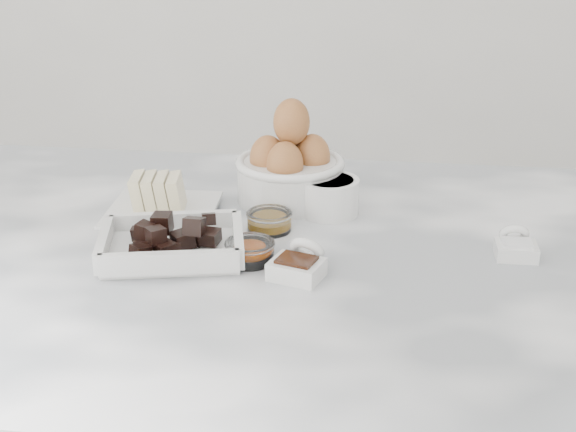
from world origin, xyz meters
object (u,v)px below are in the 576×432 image
object	(u,v)px
honey_bowl	(269,221)
vanilla_spoon	(299,264)
chocolate_dish	(172,240)
egg_bowl	(290,168)
zest_bowl	(250,250)
salt_spoon	(516,246)
butter_plate	(160,203)
sugar_ramekin	(329,195)

from	to	relation	value
honey_bowl	vanilla_spoon	xyz separation A→B (m)	(0.06, -0.13, 0.00)
chocolate_dish	egg_bowl	world-z (taller)	egg_bowl
honey_bowl	vanilla_spoon	distance (m)	0.15
zest_bowl	salt_spoon	bearing A→B (deg)	10.62
zest_bowl	vanilla_spoon	bearing A→B (deg)	-24.59
butter_plate	honey_bowl	distance (m)	0.17
chocolate_dish	honey_bowl	size ratio (longest dim) A/B	3.24
butter_plate	sugar_ramekin	xyz separation A→B (m)	(0.24, 0.05, 0.01)
egg_bowl	vanilla_spoon	bearing A→B (deg)	-79.93
sugar_ramekin	butter_plate	bearing A→B (deg)	-168.58
chocolate_dish	honey_bowl	xyz separation A→B (m)	(0.11, 0.10, -0.01)
chocolate_dish	zest_bowl	distance (m)	0.10
sugar_ramekin	vanilla_spoon	size ratio (longest dim) A/B	1.00
butter_plate	egg_bowl	world-z (taller)	egg_bowl
zest_bowl	vanilla_spoon	xyz separation A→B (m)	(0.07, -0.03, 0.00)
honey_bowl	sugar_ramekin	bearing A→B (deg)	44.40
sugar_ramekin	salt_spoon	distance (m)	0.28
butter_plate	vanilla_spoon	bearing A→B (deg)	-35.77
sugar_ramekin	salt_spoon	world-z (taller)	sugar_ramekin
chocolate_dish	salt_spoon	xyz separation A→B (m)	(0.44, 0.06, -0.01)
chocolate_dish	salt_spoon	distance (m)	0.45
sugar_ramekin	chocolate_dish	bearing A→B (deg)	-137.32
egg_bowl	zest_bowl	size ratio (longest dim) A/B	2.54
vanilla_spoon	zest_bowl	bearing A→B (deg)	155.41
vanilla_spoon	chocolate_dish	bearing A→B (deg)	168.67
chocolate_dish	sugar_ramekin	bearing A→B (deg)	42.68
butter_plate	zest_bowl	bearing A→B (deg)	-39.84
egg_bowl	salt_spoon	size ratio (longest dim) A/B	2.58
chocolate_dish	zest_bowl	bearing A→B (deg)	-1.91
egg_bowl	honey_bowl	bearing A→B (deg)	-96.40
sugar_ramekin	egg_bowl	distance (m)	0.08
honey_bowl	zest_bowl	world-z (taller)	same
butter_plate	salt_spoon	bearing A→B (deg)	-7.58
zest_bowl	honey_bowl	bearing A→B (deg)	85.03
sugar_ramekin	egg_bowl	world-z (taller)	egg_bowl
sugar_ramekin	zest_bowl	xyz separation A→B (m)	(-0.09, -0.18, -0.01)
zest_bowl	sugar_ramekin	bearing A→B (deg)	64.27
butter_plate	salt_spoon	xyz separation A→B (m)	(0.49, -0.07, -0.01)
egg_bowl	salt_spoon	bearing A→B (deg)	-26.58
honey_bowl	chocolate_dish	bearing A→B (deg)	-138.56
honey_bowl	vanilla_spoon	bearing A→B (deg)	-66.42
honey_bowl	zest_bowl	distance (m)	0.10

